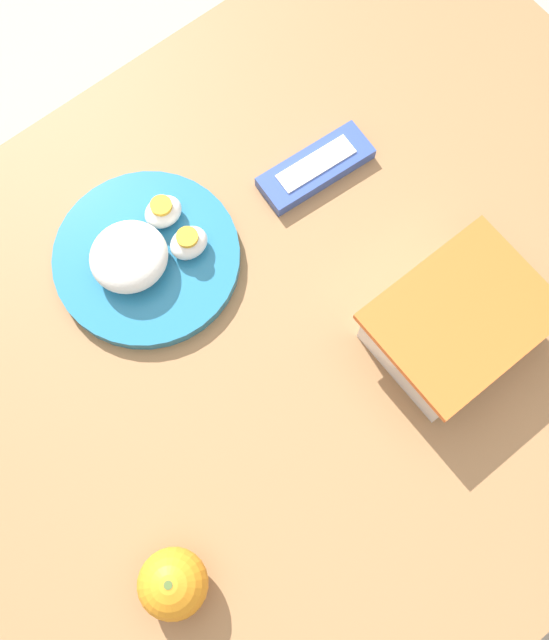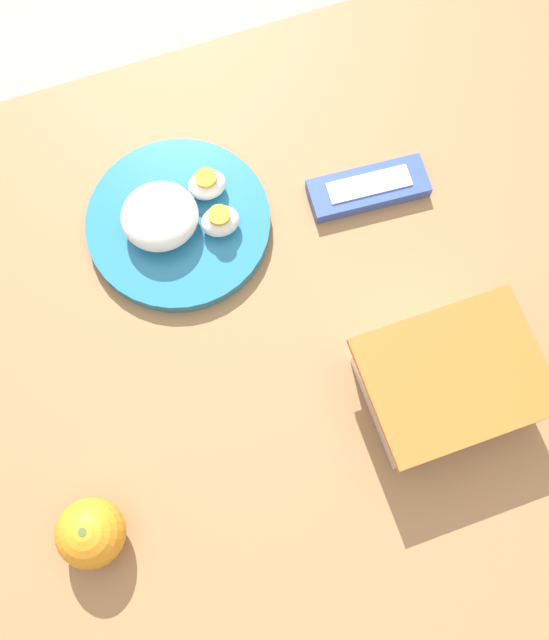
{
  "view_description": "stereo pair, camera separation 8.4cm",
  "coord_description": "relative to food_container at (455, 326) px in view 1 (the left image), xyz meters",
  "views": [
    {
      "loc": [
        0.18,
        0.18,
        1.55
      ],
      "look_at": [
        0.02,
        -0.01,
        0.75
      ],
      "focal_mm": 42.0,
      "sensor_mm": 36.0,
      "label": 1
    },
    {
      "loc": [
        0.1,
        0.22,
        1.55
      ],
      "look_at": [
        0.02,
        -0.01,
        0.75
      ],
      "focal_mm": 42.0,
      "sensor_mm": 36.0,
      "label": 2
    }
  ],
  "objects": [
    {
      "name": "table",
      "position": [
        0.13,
        -0.12,
        -0.15
      ],
      "size": [
        1.08,
        0.83,
        0.72
      ],
      "color": "#996B42",
      "rests_on": "ground_plane"
    },
    {
      "name": "orange_fruit",
      "position": [
        0.41,
        0.02,
        0.0
      ],
      "size": [
        0.07,
        0.07,
        0.07
      ],
      "color": "orange",
      "rests_on": "table"
    },
    {
      "name": "ground_plane",
      "position": [
        0.13,
        -0.12,
        -0.75
      ],
      "size": [
        10.0,
        10.0,
        0.0
      ],
      "primitive_type": "plane",
      "color": "#B2A899"
    },
    {
      "name": "food_container",
      "position": [
        0.0,
        0.0,
        0.0
      ],
      "size": [
        0.19,
        0.15,
        0.08
      ],
      "color": "white",
      "rests_on": "table"
    },
    {
      "name": "rice_plate",
      "position": [
        0.22,
        -0.29,
        -0.01
      ],
      "size": [
        0.22,
        0.22,
        0.07
      ],
      "color": "teal",
      "rests_on": "table"
    },
    {
      "name": "candy_bar",
      "position": [
        -0.01,
        -0.26,
        -0.02
      ],
      "size": [
        0.15,
        0.06,
        0.02
      ],
      "color": "#334C9E",
      "rests_on": "table"
    }
  ]
}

